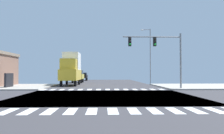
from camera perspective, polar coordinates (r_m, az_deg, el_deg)
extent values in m
cube|color=#363438|center=(18.68, -1.45, -7.14)|extent=(14.00, 90.00, 0.05)
cube|color=#363438|center=(18.68, -1.45, -7.14)|extent=(90.00, 12.00, 0.05)
cube|color=#A09B91|center=(33.36, 21.33, -4.37)|extent=(12.00, 12.00, 0.14)
cube|color=#9D978E|center=(33.21, -24.79, -4.35)|extent=(12.00, 12.00, 0.14)
cube|color=silver|center=(12.31, -24.13, -9.83)|extent=(0.50, 2.00, 0.01)
cube|color=silver|center=(11.98, -19.63, -10.12)|extent=(0.50, 2.00, 0.01)
cube|color=silver|center=(11.72, -14.89, -10.35)|extent=(0.50, 2.00, 0.01)
cube|color=silver|center=(11.54, -9.96, -10.51)|extent=(0.50, 2.00, 0.01)
cube|color=silver|center=(11.45, -4.91, -10.60)|extent=(0.50, 2.00, 0.01)
cube|color=silver|center=(11.44, 0.19, -10.61)|extent=(0.50, 2.00, 0.01)
cube|color=silver|center=(11.52, 5.25, -10.54)|extent=(0.50, 2.00, 0.01)
cube|color=silver|center=(11.69, 10.20, -10.39)|extent=(0.50, 2.00, 0.01)
cube|color=silver|center=(11.94, 14.97, -10.18)|extent=(0.50, 2.00, 0.01)
cube|color=silver|center=(12.26, 19.51, -9.91)|extent=(0.50, 2.00, 0.01)
cube|color=silver|center=(12.66, 23.78, -9.60)|extent=(0.50, 2.00, 0.01)
cube|color=silver|center=(26.77, -16.28, -5.30)|extent=(0.50, 2.00, 0.01)
cube|color=silver|center=(26.54, -14.18, -5.34)|extent=(0.50, 2.00, 0.01)
cube|color=silver|center=(26.35, -12.05, -5.39)|extent=(0.50, 2.00, 0.01)
cube|color=silver|center=(26.20, -9.88, -5.42)|extent=(0.50, 2.00, 0.01)
cube|color=silver|center=(26.08, -7.70, -5.45)|extent=(0.50, 2.00, 0.01)
cube|color=silver|center=(26.00, -5.49, -5.46)|extent=(0.50, 2.00, 0.01)
cube|color=silver|center=(25.96, -3.28, -5.48)|extent=(0.50, 2.00, 0.01)
cube|color=silver|center=(25.96, -1.06, -5.48)|extent=(0.50, 2.00, 0.01)
cube|color=silver|center=(25.99, 1.15, -5.47)|extent=(0.50, 2.00, 0.01)
cube|color=silver|center=(26.07, 3.36, -5.46)|extent=(0.50, 2.00, 0.01)
cube|color=silver|center=(26.18, 5.55, -5.44)|extent=(0.50, 2.00, 0.01)
cube|color=silver|center=(26.33, 7.72, -5.41)|extent=(0.50, 2.00, 0.01)
cube|color=silver|center=(26.52, 9.86, -5.37)|extent=(0.50, 2.00, 0.01)
cube|color=silver|center=(26.74, 11.96, -5.33)|extent=(0.50, 2.00, 0.01)
cylinder|color=gray|center=(27.36, 16.35, 1.34)|extent=(0.20, 0.20, 6.26)
cylinder|color=gray|center=(26.78, 9.64, 7.23)|extent=(6.50, 0.14, 0.14)
cube|color=black|center=(26.77, 10.33, 6.05)|extent=(0.32, 0.40, 1.00)
sphere|color=black|center=(26.58, 10.44, 6.78)|extent=(0.22, 0.22, 0.22)
sphere|color=black|center=(26.54, 10.44, 6.12)|extent=(0.22, 0.22, 0.22)
sphere|color=green|center=(26.50, 10.44, 5.45)|extent=(0.22, 0.22, 0.22)
cube|color=black|center=(26.32, 4.33, 6.16)|extent=(0.32, 0.40, 1.00)
sphere|color=black|center=(26.13, 4.39, 6.90)|extent=(0.22, 0.22, 0.22)
sphere|color=black|center=(26.08, 4.39, 6.23)|extent=(0.22, 0.22, 0.22)
sphere|color=green|center=(26.04, 4.39, 5.55)|extent=(0.22, 0.22, 0.22)
cylinder|color=gray|center=(40.87, 9.29, 2.59)|extent=(0.16, 0.16, 9.39)
cylinder|color=gray|center=(41.32, 8.30, 8.97)|extent=(1.40, 0.10, 0.10)
ellipsoid|color=silver|center=(41.19, 7.33, 8.93)|extent=(0.60, 0.32, 0.20)
cube|color=black|center=(30.88, -23.76, -3.05)|extent=(0.24, 2.20, 1.80)
cylinder|color=black|center=(32.29, -8.90, -3.97)|extent=(0.26, 0.80, 0.80)
cylinder|color=black|center=(32.58, -12.26, -3.93)|extent=(0.26, 0.80, 0.80)
cylinder|color=black|center=(37.15, -7.99, -3.64)|extent=(0.26, 0.80, 0.80)
cylinder|color=black|center=(37.40, -10.92, -3.61)|extent=(0.26, 0.80, 0.80)
cube|color=yellow|center=(34.81, -9.98, -1.90)|extent=(2.40, 7.20, 1.49)
cube|color=white|center=(35.92, -9.72, 1.35)|extent=(2.30, 4.18, 2.56)
cube|color=yellow|center=(32.70, -10.49, 0.68)|extent=(2.11, 2.02, 1.49)
cylinder|color=black|center=(42.50, -7.48, -3.40)|extent=(0.26, 0.74, 0.74)
cylinder|color=black|center=(42.68, -9.57, -3.39)|extent=(0.26, 0.74, 0.74)
cylinder|color=black|center=(45.62, -7.10, -3.27)|extent=(0.26, 0.74, 0.74)
cylinder|color=black|center=(45.78, -9.06, -3.26)|extent=(0.26, 0.74, 0.74)
cube|color=gold|center=(44.12, -8.29, -2.28)|extent=(1.96, 4.60, 0.88)
cube|color=black|center=(44.12, -8.29, -1.24)|extent=(1.69, 3.22, 0.72)
cylinder|color=black|center=(54.74, -6.32, -3.00)|extent=(0.26, 0.68, 0.68)
cylinder|color=black|center=(54.86, -7.82, -2.99)|extent=(0.26, 0.68, 0.68)
cylinder|color=black|center=(57.65, -6.10, -2.92)|extent=(0.26, 0.68, 0.68)
cylinder|color=black|center=(57.77, -7.53, -2.92)|extent=(0.26, 0.68, 0.68)
cube|color=black|center=(56.24, -6.94, -2.27)|extent=(1.80, 4.30, 0.66)
cube|color=black|center=(56.23, -6.94, -1.66)|extent=(1.55, 2.24, 0.54)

